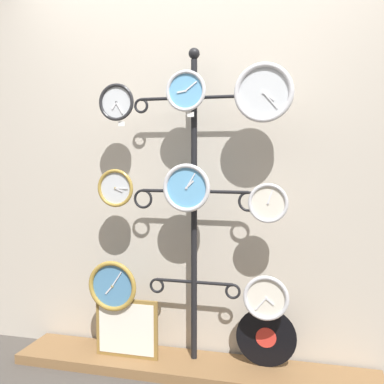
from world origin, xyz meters
The scene contains 15 objects.
shop_wall centered at (0.00, 0.57, 1.40)m, with size 4.40×0.04×2.80m.
low_shelf centered at (0.00, 0.35, 0.03)m, with size 2.20×0.36×0.06m.
display_stand centered at (0.00, 0.41, 0.71)m, with size 0.77×0.34×1.93m.
clock_top_left centered at (-0.45, 0.31, 1.62)m, with size 0.22×0.04×0.22m.
clock_top_center centered at (-0.03, 0.33, 1.67)m, with size 0.24×0.04×0.24m.
clock_top_right centered at (0.42, 0.31, 1.65)m, with size 0.33×0.04×0.33m.
clock_middle_left centered at (-0.47, 0.33, 1.11)m, with size 0.23×0.04×0.23m.
clock_middle_center centered at (-0.02, 0.32, 1.12)m, with size 0.28×0.04×0.28m.
clock_middle_right centered at (0.45, 0.31, 1.04)m, with size 0.22×0.04×0.22m.
clock_bottom_left centered at (-0.49, 0.30, 0.51)m, with size 0.31×0.04×0.31m.
clock_bottom_right centered at (0.44, 0.31, 0.51)m, with size 0.26×0.04×0.26m.
vinyl_record centered at (0.44, 0.40, 0.24)m, with size 0.36×0.01×0.36m.
picture_frame centered at (-0.41, 0.32, 0.24)m, with size 0.40×0.02×0.37m.
price_tag_upper centered at (-0.42, 0.30, 1.49)m, with size 0.04×0.00×0.03m.
price_tag_mid centered at (0.00, 0.33, 1.54)m, with size 0.04×0.00×0.03m.
Camera 1 is at (0.66, -2.18, 1.30)m, focal length 42.00 mm.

